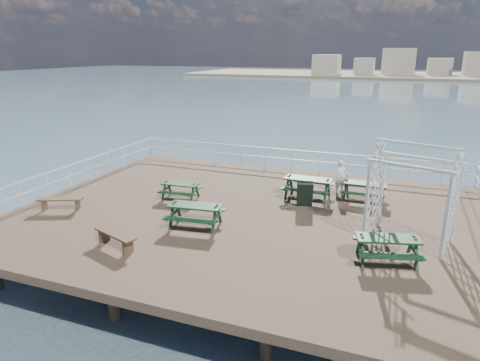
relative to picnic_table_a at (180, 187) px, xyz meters
name	(u,v)px	position (x,y,z in m)	size (l,w,h in m)	color
ground	(249,216)	(3.33, -0.51, -0.65)	(18.00, 14.00, 0.30)	brown
sea_backdrop	(434,73)	(15.87, 133.56, -1.00)	(300.00, 300.00, 9.20)	#436071
railing	(267,174)	(3.26, 2.06, 0.38)	(17.77, 13.76, 1.10)	silver
picnic_table_a	(180,187)	(0.00, 0.00, 0.00)	(1.68, 1.40, 0.78)	#12321C
picnic_table_b	(308,184)	(5.13, 2.11, 0.13)	(2.05, 1.67, 0.99)	#12321C
picnic_table_c	(364,188)	(7.46, 2.61, 0.06)	(1.85, 1.51, 0.88)	#12321C
picnic_table_d	(195,211)	(2.00, -2.52, 0.10)	(2.10, 1.77, 0.94)	#12321C
picnic_table_e	(387,244)	(8.66, -2.91, 0.08)	(2.19, 1.93, 0.91)	#12321C
flat_bench_near	(60,201)	(-3.80, -3.00, -0.12)	(1.79, 1.08, 0.51)	brown
flat_bench_far	(115,236)	(0.36, -5.04, -0.12)	(1.80, 0.97, 0.51)	brown
trellis_arbor	(411,199)	(9.24, -1.09, 1.00)	(3.01, 2.18, 3.37)	silver
sandwich_board	(305,194)	(5.26, 0.96, 0.01)	(0.75, 0.64, 1.05)	black
person	(341,177)	(6.37, 3.19, 0.26)	(0.55, 0.36, 1.51)	white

